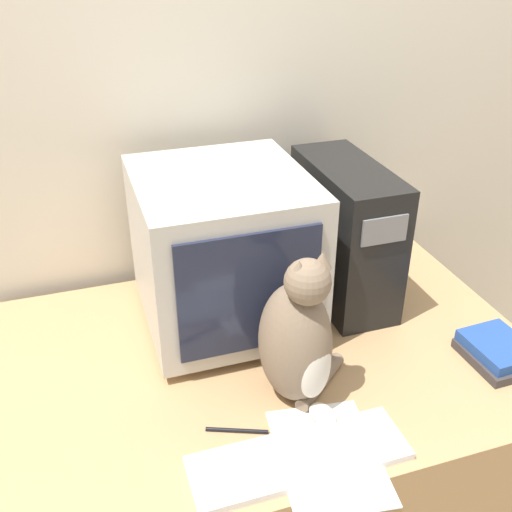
{
  "coord_description": "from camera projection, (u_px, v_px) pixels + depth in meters",
  "views": [
    {
      "loc": [
        -0.41,
        -0.7,
        1.73
      ],
      "look_at": [
        -0.02,
        0.46,
        1.03
      ],
      "focal_mm": 42.0,
      "sensor_mm": 36.0,
      "label": 1
    }
  ],
  "objects": [
    {
      "name": "desk",
      "position": [
        264.0,
        452.0,
        1.74
      ],
      "size": [
        1.39,
        0.92,
        0.74
      ],
      "color": "tan",
      "rests_on": "ground_plane"
    },
    {
      "name": "cat",
      "position": [
        298.0,
        341.0,
        1.33
      ],
      "size": [
        0.26,
        0.26,
        0.39
      ],
      "rotation": [
        0.0,
        0.0,
        0.31
      ],
      "color": "#7A6651",
      "rests_on": "desk"
    },
    {
      "name": "keyboard",
      "position": [
        299.0,
        458.0,
        1.24
      ],
      "size": [
        0.46,
        0.14,
        0.02
      ],
      "color": "silver",
      "rests_on": "desk"
    },
    {
      "name": "computer_tower",
      "position": [
        344.0,
        233.0,
        1.71
      ],
      "size": [
        0.18,
        0.42,
        0.4
      ],
      "color": "black",
      "rests_on": "desk"
    },
    {
      "name": "paper_sheet",
      "position": [
        328.0,
        456.0,
        1.26
      ],
      "size": [
        0.25,
        0.32,
        0.0
      ],
      "color": "white",
      "rests_on": "desk"
    },
    {
      "name": "book_stack",
      "position": [
        498.0,
        352.0,
        1.52
      ],
      "size": [
        0.16,
        0.18,
        0.05
      ],
      "color": "#383333",
      "rests_on": "desk"
    },
    {
      "name": "pen",
      "position": [
        237.0,
        430.0,
        1.32
      ],
      "size": [
        0.13,
        0.06,
        0.01
      ],
      "color": "black",
      "rests_on": "desk"
    },
    {
      "name": "wall_back",
      "position": [
        208.0,
        105.0,
        1.74
      ],
      "size": [
        7.0,
        0.05,
        2.5
      ],
      "color": "beige",
      "rests_on": "ground_plane"
    },
    {
      "name": "crt_monitor",
      "position": [
        223.0,
        250.0,
        1.58
      ],
      "size": [
        0.43,
        0.47,
        0.43
      ],
      "color": "#BCB7AD",
      "rests_on": "desk"
    }
  ]
}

